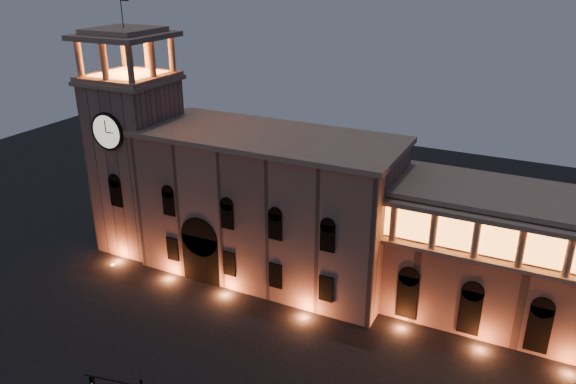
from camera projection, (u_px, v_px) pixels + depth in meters
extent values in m
cube|color=#8F6A5D|center=(269.00, 208.00, 66.67)|extent=(30.00, 12.00, 17.00)
cube|color=#9F806E|center=(268.00, 137.00, 63.30)|extent=(30.80, 12.80, 0.60)
cube|color=black|center=(204.00, 257.00, 66.74)|extent=(5.00, 1.40, 6.00)
cylinder|color=black|center=(202.00, 235.00, 65.59)|extent=(5.00, 1.40, 5.00)
cube|color=orange|center=(203.00, 260.00, 66.65)|extent=(4.20, 0.20, 5.00)
cube|color=#8F6A5D|center=(139.00, 167.00, 72.41)|extent=(9.00, 9.00, 22.00)
cube|color=#9F806E|center=(129.00, 80.00, 68.11)|extent=(9.80, 9.80, 0.50)
cylinder|color=black|center=(107.00, 132.00, 66.24)|extent=(4.60, 0.35, 4.60)
cylinder|color=beige|center=(106.00, 132.00, 66.12)|extent=(4.00, 0.12, 4.00)
cube|color=#9F806E|center=(129.00, 76.00, 67.91)|extent=(9.40, 9.40, 0.50)
cube|color=orange|center=(128.00, 74.00, 67.80)|extent=(6.80, 6.80, 0.15)
cylinder|color=#9F806E|center=(79.00, 59.00, 65.41)|extent=(0.76, 0.76, 4.20)
cylinder|color=#9F806E|center=(104.00, 61.00, 63.86)|extent=(0.76, 0.76, 4.20)
cylinder|color=#9F806E|center=(130.00, 64.00, 62.32)|extent=(0.76, 0.76, 4.20)
cylinder|color=#9F806E|center=(124.00, 50.00, 71.71)|extent=(0.76, 0.76, 4.20)
cylinder|color=#9F806E|center=(147.00, 52.00, 70.17)|extent=(0.76, 0.76, 4.20)
cylinder|color=#9F806E|center=(172.00, 54.00, 68.62)|extent=(0.76, 0.76, 4.20)
cylinder|color=#9F806E|center=(102.00, 54.00, 68.56)|extent=(0.76, 0.76, 4.20)
cylinder|color=#9F806E|center=(152.00, 59.00, 65.47)|extent=(0.76, 0.76, 4.20)
cube|color=#9F806E|center=(124.00, 36.00, 66.10)|extent=(9.80, 9.80, 0.60)
cube|color=#9F806E|center=(124.00, 30.00, 65.87)|extent=(7.50, 7.50, 0.60)
cylinder|color=black|center=(122.00, 10.00, 64.99)|extent=(0.10, 0.10, 4.00)
cylinder|color=#9F806E|center=(393.00, 222.00, 56.11)|extent=(0.70, 0.70, 4.00)
cylinder|color=#9F806E|center=(433.00, 230.00, 54.48)|extent=(0.70, 0.70, 4.00)
cylinder|color=#9F806E|center=(476.00, 238.00, 52.85)|extent=(0.70, 0.70, 4.00)
cylinder|color=#9F806E|center=(521.00, 247.00, 51.22)|extent=(0.70, 0.70, 4.00)
cylinder|color=#9F806E|center=(569.00, 256.00, 49.59)|extent=(0.70, 0.70, 4.00)
sphere|color=black|center=(141.00, 380.00, 41.58)|extent=(0.27, 0.27, 0.27)
cylinder|color=black|center=(113.00, 380.00, 42.40)|extent=(4.82, 1.03, 0.12)
cube|color=black|center=(92.00, 381.00, 43.04)|extent=(0.34, 0.32, 0.83)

